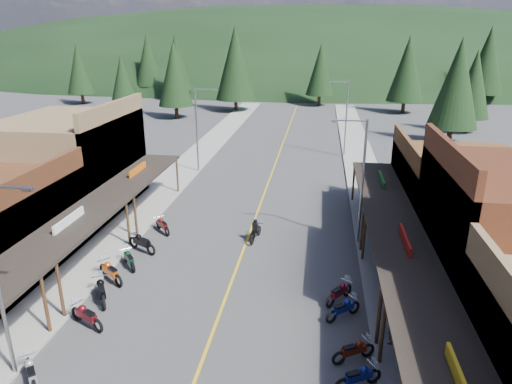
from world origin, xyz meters
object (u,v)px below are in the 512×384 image
at_px(bike_west_5, 31,372).
at_px(pine_4, 407,68).
at_px(shop_west_3, 72,164).
at_px(bike_west_6, 86,315).
at_px(streetlight_1, 198,126).
at_px(bike_west_9, 129,258).
at_px(pine_2, 235,63).
at_px(bike_east_7, 343,308).
at_px(pine_11, 457,83).
at_px(bike_east_8, 339,292).
at_px(shop_east_3, 458,194).
at_px(streetlight_3, 345,115).
at_px(pine_3, 320,69).
at_px(pine_8, 123,86).
at_px(pine_10, 174,74).
at_px(pine_0, 79,69).
at_px(pine_7, 148,60).
at_px(pine_9, 474,84).
at_px(bike_east_6, 354,350).
at_px(pine_5, 487,60).
at_px(rider_on_bike, 256,231).
at_px(streetlight_2, 360,177).
at_px(bike_east_5, 358,376).
at_px(bike_west_7, 101,290).
at_px(pine_1, 176,62).
at_px(pedestrian_east_b, 370,208).
at_px(bike_west_8, 110,271).
at_px(bike_west_11, 163,225).
at_px(pedestrian_east_a, 392,326).
at_px(bike_west_10, 142,242).

bearing_deg(bike_west_5, pine_4, 29.04).
xyz_separation_m(shop_west_3, bike_west_6, (7.98, -13.97, -2.89)).
xyz_separation_m(streetlight_1, bike_west_9, (0.83, -19.04, -3.90)).
relative_size(pine_2, bike_east_7, 6.96).
bearing_deg(pine_11, bike_east_8, -111.15).
bearing_deg(shop_east_3, streetlight_3, 109.99).
bearing_deg(pine_3, pine_8, -135.00).
relative_size(pine_2, pine_10, 1.21).
xyz_separation_m(pine_8, pine_10, (4.00, 10.00, 0.81)).
bearing_deg(pine_8, pine_3, 45.00).
relative_size(shop_west_3, pine_0, 0.99).
height_order(pine_7, pine_10, pine_7).
relative_size(streetlight_3, bike_east_7, 3.98).
height_order(pine_9, bike_west_9, pine_9).
bearing_deg(pine_11, bike_east_6, -108.53).
height_order(pine_5, pine_9, pine_5).
relative_size(pine_0, rider_on_bike, 5.14).
xyz_separation_m(streetlight_2, pine_9, (17.05, 37.00, 1.92)).
distance_m(pine_0, bike_east_5, 81.49).
relative_size(pine_9, rider_on_bike, 5.05).
relative_size(pine_5, bike_west_7, 6.12).
relative_size(pine_8, bike_west_5, 4.91).
height_order(shop_east_3, pine_0, pine_0).
xyz_separation_m(pine_1, pedestrian_east_b, (32.12, -58.36, -6.17)).
height_order(streetlight_1, bike_west_8, streetlight_1).
bearing_deg(pine_11, shop_east_3, -103.17).
bearing_deg(bike_west_7, streetlight_2, 1.79).
bearing_deg(bike_east_6, pine_5, 130.72).
relative_size(bike_west_11, bike_east_5, 1.02).
xyz_separation_m(pine_0, bike_west_5, (33.88, -68.38, -5.90)).
height_order(streetlight_3, bike_west_6, streetlight_3).
xyz_separation_m(pine_1, pine_5, (58.00, 2.00, 0.75)).
distance_m(pine_11, bike_west_11, 40.21).
height_order(pine_7, pedestrian_east_a, pine_7).
distance_m(pine_9, pine_10, 42.30).
xyz_separation_m(pine_11, bike_east_8, (-14.30, -36.97, -6.60)).
xyz_separation_m(pine_3, bike_east_5, (2.23, -70.84, -5.92)).
xyz_separation_m(pine_8, pine_9, (46.00, 5.00, 0.40)).
xyz_separation_m(pine_9, pine_11, (-4.00, -7.00, 0.81)).
xyz_separation_m(streetlight_2, pine_1, (-30.95, 62.00, 2.78)).
bearing_deg(bike_west_11, bike_east_7, -77.34).
height_order(pine_9, bike_west_6, pine_9).
height_order(pine_0, bike_east_8, pine_0).
bearing_deg(pine_4, pine_5, 36.87).
height_order(bike_west_10, bike_west_11, bike_west_10).
xyz_separation_m(pine_2, pedestrian_east_a, (17.81, -60.08, -7.01)).
distance_m(pine_1, bike_west_8, 71.22).
xyz_separation_m(bike_west_8, bike_east_7, (12.31, -1.66, -0.08)).
xyz_separation_m(bike_east_5, pedestrian_east_b, (1.89, 16.48, 0.51)).
bearing_deg(pine_5, pine_0, -172.30).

